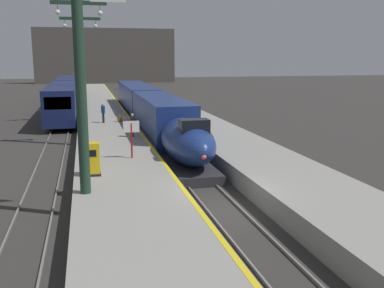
# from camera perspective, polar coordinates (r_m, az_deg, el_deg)

# --- Properties ---
(ground_plane) EXTENTS (260.00, 260.00, 0.00)m
(ground_plane) POSITION_cam_1_polar(r_m,az_deg,el_deg) (19.76, 4.26, -8.73)
(ground_plane) COLOR #33302D
(platform_left) EXTENTS (4.80, 110.00, 1.05)m
(platform_left) POSITION_cam_1_polar(r_m,az_deg,el_deg) (42.91, -11.13, 2.63)
(platform_left) COLOR gray
(platform_left) RESTS_ON ground
(platform_right) EXTENTS (4.80, 110.00, 1.05)m
(platform_right) POSITION_cam_1_polar(r_m,az_deg,el_deg) (43.98, -0.52, 3.05)
(platform_right) COLOR gray
(platform_right) RESTS_ON ground
(platform_left_safety_stripe) EXTENTS (0.20, 107.80, 0.01)m
(platform_left_safety_stripe) POSITION_cam_1_polar(r_m,az_deg,el_deg) (42.98, -8.12, 3.46)
(platform_left_safety_stripe) COLOR yellow
(platform_left_safety_stripe) RESTS_ON platform_left
(rail_main_left) EXTENTS (0.08, 110.00, 0.12)m
(rail_main_left) POSITION_cam_1_polar(r_m,az_deg,el_deg) (45.93, -7.15, 2.72)
(rail_main_left) COLOR slate
(rail_main_left) RESTS_ON ground
(rail_main_right) EXTENTS (0.08, 110.00, 0.12)m
(rail_main_right) POSITION_cam_1_polar(r_m,az_deg,el_deg) (46.12, -5.29, 2.79)
(rail_main_right) COLOR slate
(rail_main_right) RESTS_ON ground
(rail_secondary_left) EXTENTS (0.08, 110.00, 0.12)m
(rail_secondary_left) POSITION_cam_1_polar(r_m,az_deg,el_deg) (45.77, -17.28, 2.27)
(rail_secondary_left) COLOR slate
(rail_secondary_left) RESTS_ON ground
(rail_secondary_right) EXTENTS (0.08, 110.00, 0.12)m
(rail_secondary_right) POSITION_cam_1_polar(r_m,az_deg,el_deg) (45.69, -15.40, 2.36)
(rail_secondary_right) COLOR slate
(rail_secondary_right) RESTS_ON ground
(highspeed_train_main) EXTENTS (2.92, 38.91, 3.60)m
(highspeed_train_main) POSITION_cam_1_polar(r_m,az_deg,el_deg) (40.89, -5.37, 4.36)
(highspeed_train_main) COLOR navy
(highspeed_train_main) RESTS_ON ground
(regional_train_adjacent) EXTENTS (2.85, 36.60, 3.80)m
(regional_train_adjacent) POSITION_cam_1_polar(r_m,az_deg,el_deg) (58.48, -15.89, 6.21)
(regional_train_adjacent) COLOR #141E4C
(regional_train_adjacent) RESTS_ON ground
(station_column_near) EXTENTS (4.00, 0.68, 9.82)m
(station_column_near) POSITION_cam_1_polar(r_m,az_deg,el_deg) (18.56, -14.14, 11.79)
(station_column_near) COLOR #1E3828
(station_column_near) RESTS_ON platform_left
(station_column_mid) EXTENTS (4.00, 0.68, 9.76)m
(station_column_mid) POSITION_cam_1_polar(r_m,az_deg,el_deg) (34.55, -14.05, 11.09)
(station_column_mid) COLOR #1E3828
(station_column_mid) RESTS_ON platform_left
(station_column_far) EXTENTS (4.00, 0.68, 9.66)m
(station_column_far) POSITION_cam_1_polar(r_m,az_deg,el_deg) (47.15, -13.97, 10.95)
(station_column_far) COLOR #1E3828
(station_column_far) RESTS_ON platform_left
(passenger_near_edge) EXTENTS (0.34, 0.54, 1.69)m
(passenger_near_edge) POSITION_cam_1_polar(r_m,az_deg,el_deg) (39.49, -11.33, 4.13)
(passenger_near_edge) COLOR #23232D
(passenger_near_edge) RESTS_ON platform_left
(passenger_mid_platform) EXTENTS (0.27, 0.57, 1.69)m
(passenger_mid_platform) POSITION_cam_1_polar(r_m,az_deg,el_deg) (32.07, -7.66, 2.67)
(passenger_mid_platform) COLOR #23232D
(passenger_mid_platform) RESTS_ON platform_left
(rolling_suitcase) EXTENTS (0.40, 0.22, 0.98)m
(rolling_suitcase) POSITION_cam_1_polar(r_m,az_deg,el_deg) (39.87, -9.25, 3.27)
(rolling_suitcase) COLOR brown
(rolling_suitcase) RESTS_ON platform_left
(ticket_machine_yellow) EXTENTS (0.76, 0.62, 1.60)m
(ticket_machine_yellow) POSITION_cam_1_polar(r_m,az_deg,el_deg) (21.96, -12.68, -2.07)
(ticket_machine_yellow) COLOR yellow
(ticket_machine_yellow) RESTS_ON platform_left
(departure_info_board) EXTENTS (0.90, 0.10, 2.12)m
(departure_info_board) POSITION_cam_1_polar(r_m,az_deg,el_deg) (25.21, -7.79, 1.56)
(departure_info_board) COLOR maroon
(departure_info_board) RESTS_ON platform_left
(terminus_back_wall) EXTENTS (36.00, 2.00, 14.00)m
(terminus_back_wall) POSITION_cam_1_polar(r_m,az_deg,el_deg) (119.82, -10.98, 11.06)
(terminus_back_wall) COLOR #4C4742
(terminus_back_wall) RESTS_ON ground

